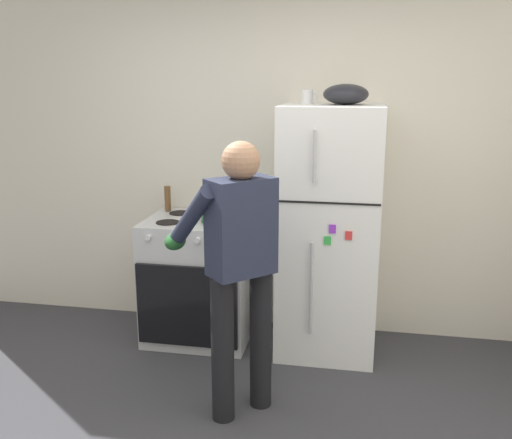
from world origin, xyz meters
TOP-DOWN VIEW (x-y plane):
  - kitchen_wall_back at (0.00, 1.95)m, footprint 6.00×0.10m
  - refrigerator at (0.44, 1.57)m, footprint 0.68×0.72m
  - stove_range at (-0.51, 1.56)m, footprint 0.76×0.67m
  - person_cook at (-0.02, 0.66)m, footprint 0.69×0.73m
  - red_pot at (-0.35, 1.52)m, footprint 0.34×0.24m
  - coffee_mug at (0.26, 1.62)m, footprint 0.11×0.08m
  - pepper_mill at (-0.81, 1.77)m, footprint 0.05×0.05m
  - mixing_bowl at (0.52, 1.57)m, footprint 0.30×0.30m

SIDE VIEW (x-z plane):
  - stove_range at x=-0.51m, z-range 0.00..0.92m
  - refrigerator at x=0.44m, z-range 0.00..1.75m
  - person_cook at x=-0.02m, z-range 0.16..1.76m
  - red_pot at x=-0.35m, z-range 0.93..1.05m
  - pepper_mill at x=-0.81m, z-range 0.93..1.11m
  - kitchen_wall_back at x=0.00m, z-range 0.00..2.70m
  - coffee_mug at x=0.26m, z-range 1.75..1.84m
  - mixing_bowl at x=0.52m, z-range 1.75..1.88m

